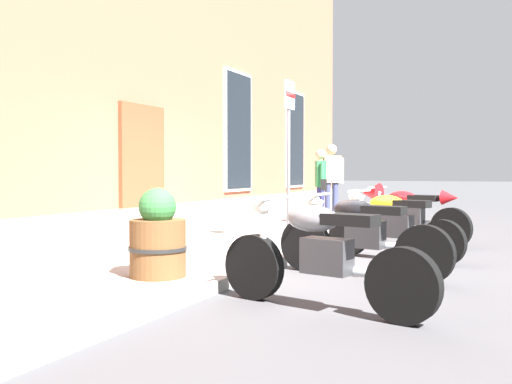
# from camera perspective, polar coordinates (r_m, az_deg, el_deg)

# --- Properties ---
(ground_plane) EXTENTS (140.00, 140.00, 0.00)m
(ground_plane) POSITION_cam_1_polar(r_m,az_deg,el_deg) (7.94, 4.04, -7.03)
(ground_plane) COLOR #38383A
(sidewalk) EXTENTS (26.26, 2.61, 0.13)m
(sidewalk) POSITION_cam_1_polar(r_m,az_deg,el_deg) (8.47, -4.28, -6.00)
(sidewalk) COLOR gray
(sidewalk) RESTS_ON ground_plane
(motorcycle_grey_naked) EXTENTS (0.71, 2.15, 1.02)m
(motorcycle_grey_naked) POSITION_cam_1_polar(r_m,az_deg,el_deg) (5.17, 6.44, -6.38)
(motorcycle_grey_naked) COLOR black
(motorcycle_grey_naked) RESTS_ON ground_plane
(motorcycle_black_naked) EXTENTS (0.66, 2.18, 0.99)m
(motorcycle_black_naked) POSITION_cam_1_polar(r_m,az_deg,el_deg) (6.86, 10.39, -4.36)
(motorcycle_black_naked) COLOR black
(motorcycle_black_naked) RESTS_ON ground_plane
(motorcycle_yellow_naked) EXTENTS (0.77, 2.02, 0.99)m
(motorcycle_yellow_naked) POSITION_cam_1_polar(r_m,az_deg,el_deg) (8.25, 13.49, -3.33)
(motorcycle_yellow_naked) COLOR black
(motorcycle_yellow_naked) RESTS_ON ground_plane
(motorcycle_red_sport) EXTENTS (0.81, 2.14, 1.05)m
(motorcycle_red_sport) POSITION_cam_1_polar(r_m,az_deg,el_deg) (10.04, 14.58, -1.91)
(motorcycle_red_sport) COLOR black
(motorcycle_red_sport) RESTS_ON ground_plane
(pedestrian_striped_shirt) EXTENTS (0.61, 0.41, 1.60)m
(pedestrian_striped_shirt) POSITION_cam_1_polar(r_m,az_deg,el_deg) (12.24, 6.52, 0.98)
(pedestrian_striped_shirt) COLOR #1E1E4C
(pedestrian_striped_shirt) RESTS_ON sidewalk
(pedestrian_tan_coat) EXTENTS (0.40, 0.49, 1.75)m
(pedestrian_tan_coat) POSITION_cam_1_polar(r_m,az_deg,el_deg) (13.09, 7.60, 1.47)
(pedestrian_tan_coat) COLOR #2D3351
(pedestrian_tan_coat) RESTS_ON sidewalk
(parking_sign) EXTENTS (0.36, 0.07, 2.58)m
(parking_sign) POSITION_cam_1_polar(r_m,az_deg,el_deg) (9.01, 3.33, 5.48)
(parking_sign) COLOR #4C4C51
(parking_sign) RESTS_ON sidewalk
(barrel_planter) EXTENTS (0.63, 0.63, 0.95)m
(barrel_planter) POSITION_cam_1_polar(r_m,az_deg,el_deg) (6.14, -9.85, -4.70)
(barrel_planter) COLOR brown
(barrel_planter) RESTS_ON sidewalk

